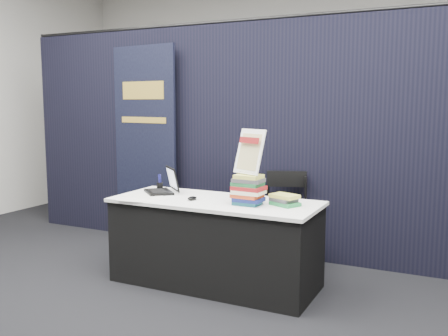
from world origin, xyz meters
TOP-DOWN VIEW (x-y plane):
  - floor at (0.00, 0.00)m, footprint 8.00×8.00m
  - wall_back at (0.00, 4.00)m, footprint 8.00×0.02m
  - drape_partition at (0.00, 1.60)m, footprint 6.00×0.08m
  - display_table at (0.00, 0.55)m, footprint 1.80×0.75m
  - laptop at (-0.62, 0.65)m, footprint 0.38×0.43m
  - mouse at (-0.17, 0.46)m, footprint 0.08×0.11m
  - brochure_left at (-0.56, 0.34)m, footprint 0.35×0.29m
  - brochure_mid at (-0.67, 0.42)m, footprint 0.34×0.25m
  - brochure_right at (-0.62, 0.25)m, footprint 0.27×0.21m
  - pen_cup at (-0.69, 0.74)m, footprint 0.07×0.07m
  - book_stack_tall at (0.34, 0.48)m, footprint 0.25×0.20m
  - book_stack_short at (0.61, 0.60)m, footprint 0.25×0.22m
  - info_sign at (0.34, 0.51)m, footprint 0.30×0.21m
  - pullup_banner at (-1.39, 1.50)m, footprint 0.95×0.22m
  - stacking_chair at (0.34, 1.29)m, footprint 0.52×0.54m

SIDE VIEW (x-z plane):
  - floor at x=0.00m, z-range 0.00..0.00m
  - display_table at x=0.00m, z-range 0.00..0.75m
  - stacking_chair at x=0.34m, z-range 0.05..0.96m
  - brochure_right at x=-0.62m, z-range 0.75..0.75m
  - brochure_left at x=-0.56m, z-range 0.75..0.75m
  - brochure_mid at x=-0.67m, z-range 0.75..0.75m
  - mouse at x=-0.17m, z-range 0.75..0.78m
  - pen_cup at x=-0.69m, z-range 0.75..0.83m
  - book_stack_short at x=0.61m, z-range 0.75..0.84m
  - laptop at x=-0.62m, z-range 0.69..0.93m
  - book_stack_tall at x=0.34m, z-range 0.75..1.00m
  - pullup_banner at x=-1.39m, z-range -0.13..2.09m
  - info_sign at x=0.34m, z-range 0.99..1.37m
  - drape_partition at x=0.00m, z-range 0.00..2.40m
  - wall_back at x=0.00m, z-range 0.00..3.50m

